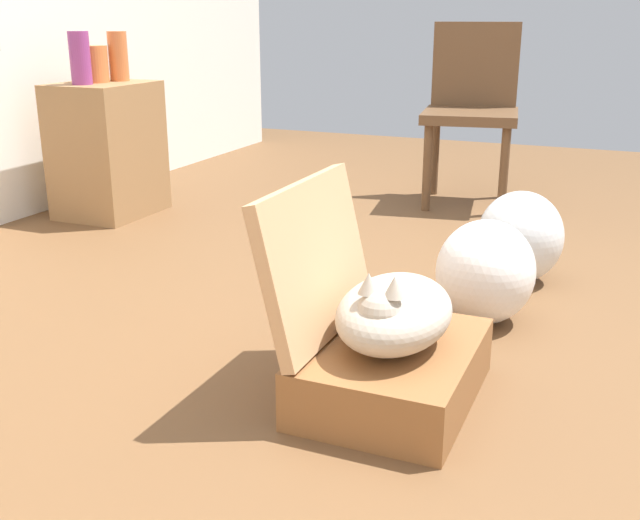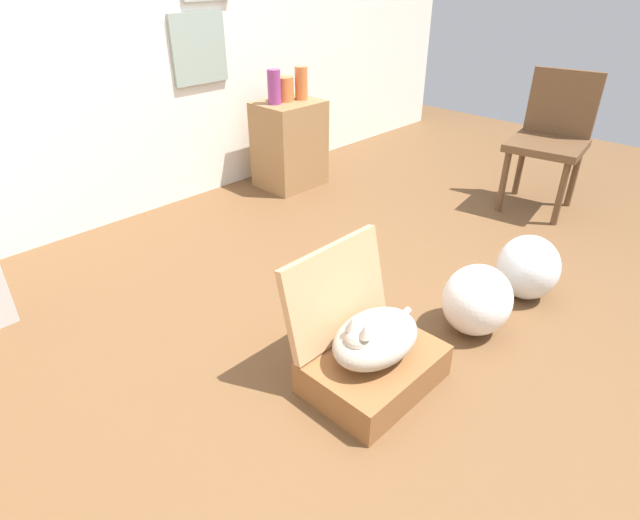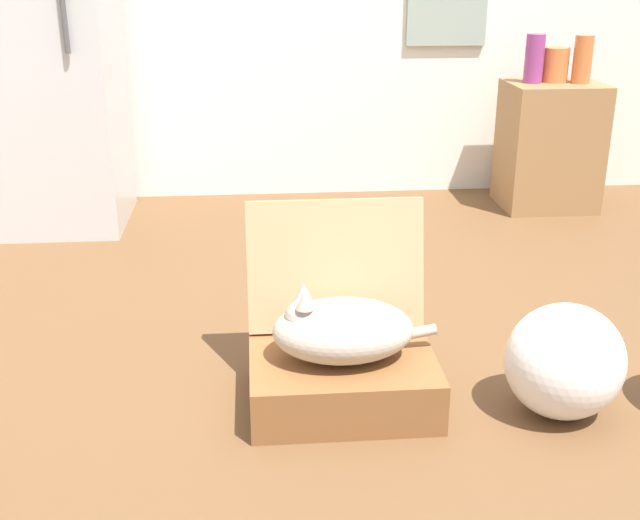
{
  "view_description": "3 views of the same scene",
  "coord_description": "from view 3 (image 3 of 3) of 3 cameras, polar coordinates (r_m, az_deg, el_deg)",
  "views": [
    {
      "loc": [
        -2.1,
        -0.56,
        0.96
      ],
      "look_at": [
        -0.46,
        0.14,
        0.37
      ],
      "focal_mm": 42.53,
      "sensor_mm": 36.0,
      "label": 1
    },
    {
      "loc": [
        -1.7,
        -1.0,
        1.52
      ],
      "look_at": [
        -0.41,
        0.26,
        0.48
      ],
      "focal_mm": 28.85,
      "sensor_mm": 36.0,
      "label": 2
    },
    {
      "loc": [
        -0.64,
        -2.08,
        1.24
      ],
      "look_at": [
        -0.44,
        0.2,
        0.37
      ],
      "focal_mm": 44.64,
      "sensor_mm": 36.0,
      "label": 3
    }
  ],
  "objects": [
    {
      "name": "vase_round",
      "position": [
        4.28,
        16.51,
        13.27
      ],
      "size": [
        0.13,
        0.13,
        0.17
      ],
      "primitive_type": "cylinder",
      "color": "#CC6B38",
      "rests_on": "side_table"
    },
    {
      "name": "vase_tall",
      "position": [
        4.22,
        15.12,
        13.78
      ],
      "size": [
        0.09,
        0.09,
        0.24
      ],
      "primitive_type": "cylinder",
      "color": "#8C387A",
      "rests_on": "side_table"
    },
    {
      "name": "cat",
      "position": [
        2.28,
        1.47,
        -4.97
      ],
      "size": [
        0.49,
        0.28,
        0.22
      ],
      "color": "#B2A899",
      "rests_on": "suitcase_base"
    },
    {
      "name": "plastic_bag_white",
      "position": [
        2.37,
        17.13,
        -6.95
      ],
      "size": [
        0.34,
        0.32,
        0.34
      ],
      "primitive_type": "ellipsoid",
      "color": "white",
      "rests_on": "ground"
    },
    {
      "name": "suitcase_lid",
      "position": [
        2.43,
        1.12,
        -0.38
      ],
      "size": [
        0.54,
        0.13,
        0.4
      ],
      "primitive_type": "cube",
      "rotation": [
        1.34,
        0.0,
        0.0
      ],
      "color": "tan",
      "rests_on": "suitcase_base"
    },
    {
      "name": "side_table",
      "position": [
        4.31,
        16.11,
        7.86
      ],
      "size": [
        0.47,
        0.39,
        0.64
      ],
      "primitive_type": "cube",
      "color": "olive",
      "rests_on": "ground"
    },
    {
      "name": "suitcase_base",
      "position": [
        2.36,
        1.62,
        -8.6
      ],
      "size": [
        0.54,
        0.41,
        0.15
      ],
      "primitive_type": "cube",
      "color": "brown",
      "rests_on": "ground"
    },
    {
      "name": "ground_plane",
      "position": [
        2.5,
        10.72,
        -9.16
      ],
      "size": [
        7.68,
        7.68,
        0.0
      ],
      "primitive_type": "plane",
      "color": "brown",
      "rests_on": "ground"
    },
    {
      "name": "vase_short",
      "position": [
        4.27,
        18.31,
        13.5
      ],
      "size": [
        0.09,
        0.09,
        0.23
      ],
      "primitive_type": "cylinder",
      "color": "#CC6B38",
      "rests_on": "side_table"
    },
    {
      "name": "refrigerator",
      "position": [
        4.01,
        -19.65,
        15.45
      ],
      "size": [
        0.67,
        0.68,
        1.87
      ],
      "color": "#B7BABC",
      "rests_on": "ground"
    }
  ]
}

